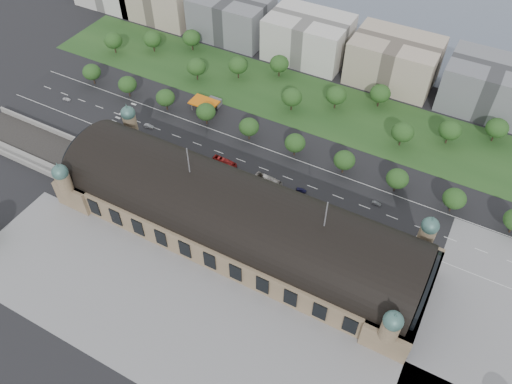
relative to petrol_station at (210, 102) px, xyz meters
The scene contains 49 objects.
ground 84.71m from the petrol_station, 50.45° to the right, with size 900.00×900.00×0.00m, color black.
station 84.98m from the petrol_station, 50.45° to the right, with size 150.00×48.40×44.30m.
track_cutting 87.79m from the petrol_station, 129.73° to the right, with size 70.00×24.00×3.10m.
plaza_south 126.63m from the petrol_station, 59.68° to the right, with size 190.00×48.00×0.12m, color gray.
plaza_east 169.97m from the petrol_station, 22.59° to the right, with size 56.00×100.00×0.12m, color gray.
road_slab 43.62m from the petrol_station, 38.82° to the right, with size 260.00×26.00×0.10m, color black.
grass_belt 47.86m from the petrol_station, 35.47° to the left, with size 300.00×45.00×0.10m, color #21461C.
petrol_station is the anchor object (origin of this frame).
office_2 73.13m from the petrol_station, 111.07° to the left, with size 45.00×32.00×24.00m, color slate.
office_3 72.38m from the petrol_station, 70.56° to the left, with size 45.00×32.00×24.00m, color silver.
office_4 100.64m from the petrol_station, 42.50° to the left, with size 45.00×32.00×24.00m, color #BDAA95.
office_5 141.49m from the petrol_station, 28.66° to the left, with size 45.00×32.00×24.00m, color slate.
tree_row_0 67.38m from the petrol_station, 169.47° to the right, with size 9.60×9.60×11.52m.
tree_row_1 44.08m from the petrol_station, 163.73° to the right, with size 9.60×9.60×11.52m.
tree_row_2 22.32m from the petrol_station, 145.83° to the right, with size 9.60×9.60×11.52m.
tree_row_3 14.35m from the petrol_station, 64.33° to the right, with size 9.60×9.60×11.52m.
tree_row_4 32.64m from the petrol_station, 22.33° to the right, with size 9.60×9.60×11.52m.
tree_row_5 55.47m from the petrol_station, 12.84° to the right, with size 9.60×9.60×11.52m.
tree_row_6 78.99m from the petrol_station, ahead, with size 9.60×9.60×11.52m.
tree_row_7 102.74m from the petrol_station, ahead, with size 9.60×9.60×11.52m.
tree_row_8 126.58m from the petrol_station, ahead, with size 9.60×9.60×11.52m.
tree_belt_0 78.30m from the petrol_station, 166.89° to the left, with size 10.40×10.40×12.48m.
tree_belt_1 64.57m from the petrol_station, 152.50° to the left, with size 10.40×10.40×12.48m.
tree_belt_2 56.72m from the petrol_station, 132.40° to the left, with size 10.40×10.40×12.48m.
tree_belt_3 26.54m from the petrol_station, 137.15° to the left, with size 10.40×10.40×12.48m.
tree_belt_4 30.15m from the petrol_station, 90.18° to the left, with size 10.40×10.40×12.48m.
tree_belt_5 46.08m from the petrol_station, 65.62° to the left, with size 10.40×10.40×12.48m.
tree_belt_6 42.15m from the petrol_station, 25.05° to the left, with size 10.40×10.40×12.48m.
tree_belt_7 64.40m from the petrol_station, 27.57° to the left, with size 10.40×10.40×12.48m.
tree_belt_8 86.76m from the petrol_station, 28.79° to the left, with size 10.40×10.40×12.48m.
tree_belt_9 96.68m from the petrol_station, 10.57° to the left, with size 10.40×10.40×12.48m.
tree_belt_10 117.83m from the petrol_station, 14.62° to the left, with size 10.40×10.40×12.48m.
tree_belt_11 139.39m from the petrol_station, 17.43° to the left, with size 10.40×10.40×12.48m.
traffic_car_0 75.74m from the petrol_station, 156.06° to the right, with size 1.75×4.35×1.48m, color white.
traffic_car_1 33.48m from the petrol_station, 122.19° to the right, with size 1.75×5.02×1.65m, color #999BA1.
traffic_car_2 41.20m from the petrol_station, 119.24° to the right, with size 2.38×5.15×1.43m, color black.
traffic_car_4 73.68m from the petrol_station, 25.50° to the right, with size 1.80×4.48×1.53m, color #1B1A48.
traffic_car_5 100.63m from the petrol_station, 13.62° to the right, with size 1.39×4.00×1.32m, color slate.
traffic_car_6 124.53m from the petrol_station, 15.38° to the right, with size 2.42×5.26×1.46m, color silver.
parked_car_0 45.13m from the petrol_station, 100.78° to the right, with size 1.66×4.77×1.57m, color black.
parked_car_1 43.27m from the petrol_station, 111.19° to the right, with size 2.24×4.86×1.35m, color maroon.
parked_car_2 41.82m from the petrol_station, 92.11° to the right, with size 2.05×5.04×1.46m, color #1C1947.
parked_car_3 43.51m from the petrol_station, 67.99° to the right, with size 1.68×4.16×1.42m, color #4E5255.
parked_car_4 42.23m from the petrol_station, 89.11° to the right, with size 1.44×4.12×1.36m, color silver.
parked_car_5 41.50m from the petrol_station, 87.03° to the right, with size 2.15×4.67×1.30m, color gray.
parked_car_6 49.97m from the petrol_station, 62.50° to the right, with size 2.10×5.16×1.50m, color black.
bus_west 44.29m from the petrol_station, 49.24° to the right, with size 2.78×11.89×3.31m, color #AF1D1C.
bus_mid 62.22m from the petrol_station, 33.61° to the right, with size 3.00×12.83×3.57m, color beige.
bus_east 94.40m from the petrol_station, 23.93° to the right, with size 2.89×12.34×3.44m, color beige.
Camera 1 is at (65.83, -106.01, 157.93)m, focal length 35.00 mm.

